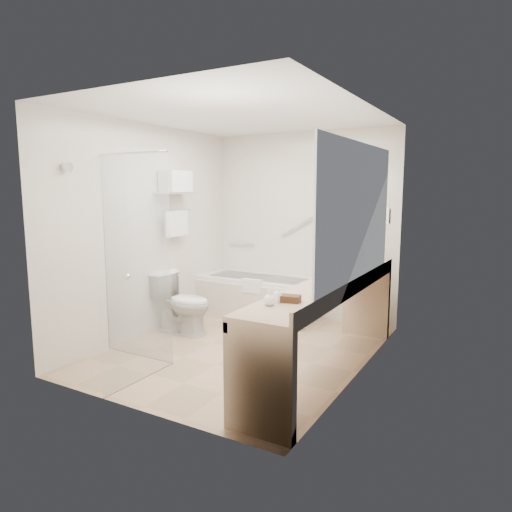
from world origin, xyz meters
The scene contains 25 objects.
floor centered at (0.00, 0.00, 0.00)m, with size 3.20×3.20×0.00m, color tan.
ceiling centered at (0.00, 0.00, 2.50)m, with size 2.60×3.20×0.10m, color white.
wall_back centered at (0.00, 1.60, 1.25)m, with size 2.60×0.10×2.50m, color beige.
wall_front centered at (0.00, -1.60, 1.25)m, with size 2.60×0.10×2.50m, color beige.
wall_left centered at (-1.30, 0.00, 1.25)m, with size 0.10×3.20×2.50m, color beige.
wall_right centered at (1.30, 0.00, 1.25)m, with size 0.10×3.20×2.50m, color beige.
bathtub centered at (-0.50, 1.24, 0.28)m, with size 1.60×0.73×0.59m.
grab_bar_short centered at (-0.95, 1.56, 0.95)m, with size 0.03×0.03×0.40m, color silver.
grab_bar_long centered at (-0.05, 1.56, 1.25)m, with size 0.03×0.03×0.60m, color silver.
shower_enclosure centered at (-0.63, -0.93, 1.07)m, with size 0.96×0.91×2.11m.
towel_shelf centered at (-1.17, 0.35, 1.75)m, with size 0.24×0.55×0.81m.
vanity_counter centered at (1.02, -0.15, 0.64)m, with size 0.55×2.70×0.95m.
sink centered at (1.05, 0.25, 0.82)m, with size 0.40×0.52×0.14m, color white.
faucet centered at (1.20, 0.25, 0.93)m, with size 0.03×0.03×0.14m, color silver.
mirror centered at (1.29, -0.15, 1.55)m, with size 0.02×2.00×1.20m, color silver.
hairdryer_unit centered at (1.25, 1.05, 1.45)m, with size 0.08×0.10×0.18m, color white.
toilet centered at (-0.95, 0.16, 0.37)m, with size 0.42×0.75×0.74m, color white.
amenity_basket centered at (0.98, -0.88, 0.88)m, with size 0.16×0.11×0.05m, color #422517.
soap_bottle_a centered at (0.90, -0.94, 0.88)m, with size 0.05×0.12×0.06m, color white.
soap_bottle_b centered at (0.89, -1.06, 0.90)m, with size 0.09×0.12×0.09m, color white.
water_bottle_left centered at (1.09, 0.69, 0.94)m, with size 0.06×0.06×0.20m.
water_bottle_mid centered at (1.08, 1.10, 0.93)m, with size 0.05×0.05×0.17m.
water_bottle_right centered at (1.03, 1.10, 0.94)m, with size 0.06×0.06×0.19m.
drinking_glass_near centered at (0.89, 0.82, 0.90)m, with size 0.08×0.08×0.10m, color silver.
drinking_glass_far centered at (0.88, 0.26, 0.89)m, with size 0.07×0.07×0.08m, color silver.
Camera 1 is at (2.51, -4.11, 1.75)m, focal length 32.00 mm.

